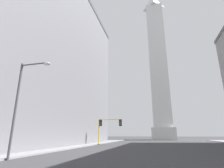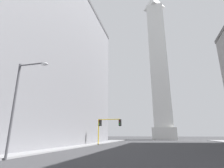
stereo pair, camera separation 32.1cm
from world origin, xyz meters
name	(u,v)px [view 1 (the left image)]	position (x,y,z in m)	size (l,w,h in m)	color
sidewalk_left	(67,147)	(-16.12, 24.70, 0.07)	(5.00, 82.34, 0.15)	gray
building_left	(30,61)	(-26.93, 26.40, 16.74)	(22.19, 43.24, 33.46)	slate
obelisk	(158,61)	(0.00, 68.62, 31.54)	(8.59, 8.59, 65.30)	silver
traffic_light_mid_left	(107,125)	(-11.92, 32.61, 3.77)	(4.90, 0.52, 4.96)	yellow
street_lamp	(22,97)	(-12.99, 10.20, 4.95)	(2.97, 0.36, 8.03)	#4C4C51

